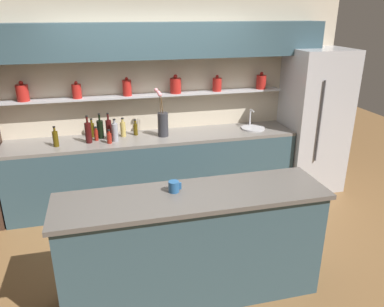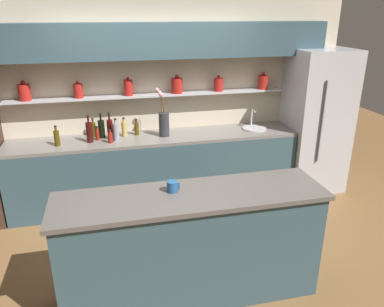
# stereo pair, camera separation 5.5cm
# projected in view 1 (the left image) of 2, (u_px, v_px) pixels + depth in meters

# --- Properties ---
(ground_plane) EXTENTS (12.00, 12.00, 0.00)m
(ground_plane) POSITION_uv_depth(u_px,v_px,m) (179.00, 253.00, 4.01)
(ground_plane) COLOR brown
(back_wall_unit) EXTENTS (5.20, 0.44, 2.60)m
(back_wall_unit) POSITION_uv_depth(u_px,v_px,m) (152.00, 83.00, 4.83)
(back_wall_unit) COLOR beige
(back_wall_unit) RESTS_ON ground_plane
(back_counter_unit) EXTENTS (3.68, 0.62, 0.92)m
(back_counter_unit) POSITION_uv_depth(u_px,v_px,m) (155.00, 169.00, 4.96)
(back_counter_unit) COLOR #334C56
(back_counter_unit) RESTS_ON ground_plane
(island_counter) EXTENTS (2.28, 0.61, 1.02)m
(island_counter) POSITION_uv_depth(u_px,v_px,m) (193.00, 246.00, 3.26)
(island_counter) COLOR #334C56
(island_counter) RESTS_ON ground_plane
(refrigerator) EXTENTS (0.79, 0.73, 1.96)m
(refrigerator) POSITION_uv_depth(u_px,v_px,m) (314.00, 121.00, 5.24)
(refrigerator) COLOR #B7B7BC
(refrigerator) RESTS_ON ground_plane
(flower_vase) EXTENTS (0.16, 0.14, 0.62)m
(flower_vase) POSITION_uv_depth(u_px,v_px,m) (163.00, 122.00, 4.74)
(flower_vase) COLOR #2D2D33
(flower_vase) RESTS_ON back_counter_unit
(sink_fixture) EXTENTS (0.32, 0.32, 0.25)m
(sink_fixture) POSITION_uv_depth(u_px,v_px,m) (253.00, 127.00, 5.10)
(sink_fixture) COLOR #B7B7BC
(sink_fixture) RESTS_ON back_counter_unit
(bottle_sauce_0) EXTENTS (0.05, 0.05, 0.18)m
(bottle_sauce_0) POSITION_uv_depth(u_px,v_px,m) (96.00, 135.00, 4.62)
(bottle_sauce_0) COLOR maroon
(bottle_sauce_0) RESTS_ON back_counter_unit
(bottle_sauce_1) EXTENTS (0.06, 0.06, 0.17)m
(bottle_sauce_1) POSITION_uv_depth(u_px,v_px,m) (109.00, 138.00, 4.53)
(bottle_sauce_1) COLOR maroon
(bottle_sauce_1) RESTS_ON back_counter_unit
(bottle_spirit_2) EXTENTS (0.07, 0.07, 0.28)m
(bottle_spirit_2) POSITION_uv_depth(u_px,v_px,m) (115.00, 132.00, 4.58)
(bottle_spirit_2) COLOR gray
(bottle_spirit_2) RESTS_ON back_counter_unit
(bottle_oil_3) EXTENTS (0.06, 0.06, 0.25)m
(bottle_oil_3) POSITION_uv_depth(u_px,v_px,m) (56.00, 138.00, 4.41)
(bottle_oil_3) COLOR #47380A
(bottle_oil_3) RESTS_ON back_counter_unit
(bottle_wine_4) EXTENTS (0.08, 0.08, 0.34)m
(bottle_wine_4) POSITION_uv_depth(u_px,v_px,m) (88.00, 132.00, 4.52)
(bottle_wine_4) COLOR #380C0C
(bottle_wine_4) RESTS_ON back_counter_unit
(bottle_wine_5) EXTENTS (0.07, 0.07, 0.33)m
(bottle_wine_5) POSITION_uv_depth(u_px,v_px,m) (109.00, 129.00, 4.67)
(bottle_wine_5) COLOR #380C0C
(bottle_wine_5) RESTS_ON back_counter_unit
(bottle_oil_6) EXTENTS (0.05, 0.05, 0.21)m
(bottle_oil_6) POSITION_uv_depth(u_px,v_px,m) (136.00, 129.00, 4.82)
(bottle_oil_6) COLOR #47380A
(bottle_oil_6) RESTS_ON back_counter_unit
(bottle_spirit_7) EXTENTS (0.07, 0.07, 0.24)m
(bottle_spirit_7) POSITION_uv_depth(u_px,v_px,m) (123.00, 129.00, 4.76)
(bottle_spirit_7) COLOR tan
(bottle_spirit_7) RESTS_ON back_counter_unit
(bottle_wine_8) EXTENTS (0.08, 0.08, 0.32)m
(bottle_wine_8) POSITION_uv_depth(u_px,v_px,m) (100.00, 129.00, 4.69)
(bottle_wine_8) COLOR black
(bottle_wine_8) RESTS_ON back_counter_unit
(bottle_oil_9) EXTENTS (0.06, 0.06, 0.24)m
(bottle_oil_9) POSITION_uv_depth(u_px,v_px,m) (92.00, 130.00, 4.73)
(bottle_oil_9) COLOR #47380A
(bottle_oil_9) RESTS_ON back_counter_unit
(coffee_mug) EXTENTS (0.11, 0.09, 0.09)m
(coffee_mug) POSITION_uv_depth(u_px,v_px,m) (174.00, 187.00, 3.10)
(coffee_mug) COLOR #235184
(coffee_mug) RESTS_ON island_counter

